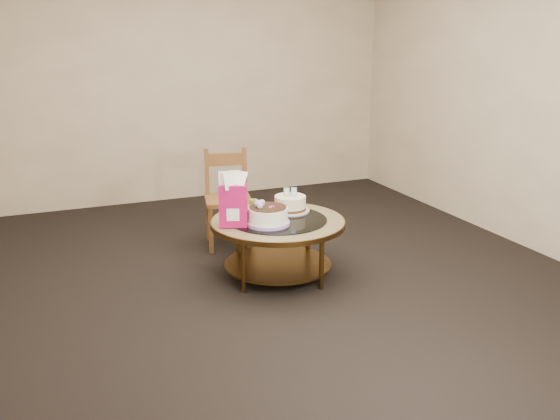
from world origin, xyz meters
name	(u,v)px	position (x,y,z in m)	size (l,w,h in m)	color
ground	(278,276)	(0.00, 0.00, 0.00)	(5.00, 5.00, 0.00)	black
room_walls	(278,72)	(0.00, 0.00, 1.54)	(4.52, 5.02, 2.61)	beige
coffee_table	(278,229)	(0.00, 0.00, 0.38)	(1.02, 1.02, 0.46)	#543918
decorated_cake	(268,217)	(-0.12, -0.09, 0.52)	(0.32, 0.32, 0.18)	#B999D8
cream_cake	(290,204)	(0.17, 0.16, 0.52)	(0.30, 0.30, 0.19)	silver
gift_bag	(233,200)	(-0.36, -0.02, 0.66)	(0.23, 0.19, 0.40)	#C81267
pillar_candle	(254,206)	(-0.08, 0.31, 0.49)	(0.13, 0.13, 0.09)	#DDBC5B
dining_chair	(228,198)	(-0.12, 0.84, 0.42)	(0.46, 0.46, 0.84)	brown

